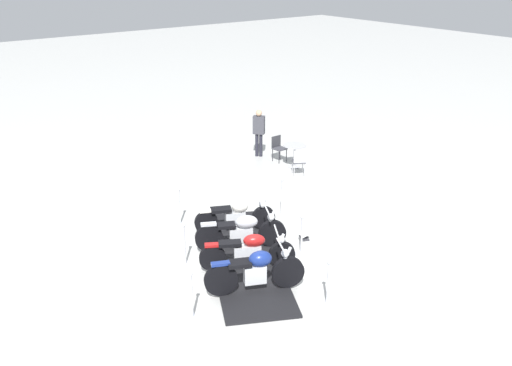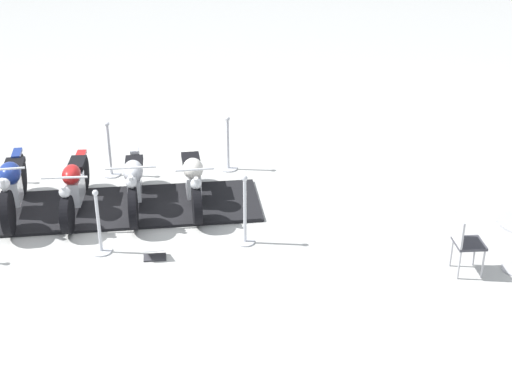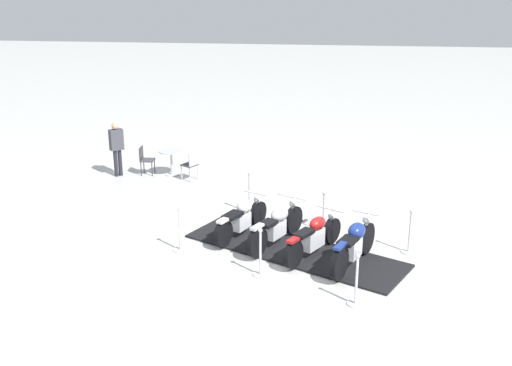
% 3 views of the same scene
% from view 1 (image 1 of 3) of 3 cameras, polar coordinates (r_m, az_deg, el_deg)
% --- Properties ---
extents(ground_plane, '(80.00, 80.00, 0.00)m').
position_cam_1_polar(ground_plane, '(13.92, -1.17, -7.49)').
color(ground_plane, silver).
extents(display_platform, '(3.70, 5.26, 0.05)m').
position_cam_1_polar(display_platform, '(13.91, -1.17, -7.40)').
color(display_platform, black).
rests_on(display_platform, ground_plane).
extents(motorcycle_navy, '(2.03, 1.03, 1.04)m').
position_cam_1_polar(motorcycle_navy, '(12.40, 0.01, -8.51)').
color(motorcycle_navy, black).
rests_on(motorcycle_navy, display_platform).
extents(motorcycle_maroon, '(1.96, 1.26, 0.90)m').
position_cam_1_polar(motorcycle_maroon, '(13.27, -0.72, -6.68)').
color(motorcycle_maroon, black).
rests_on(motorcycle_maroon, display_platform).
extents(motorcycle_chrome, '(2.04, 1.21, 0.99)m').
position_cam_1_polar(motorcycle_chrome, '(14.11, -1.34, -4.70)').
color(motorcycle_chrome, black).
rests_on(motorcycle_chrome, display_platform).
extents(motorcycle_cream, '(1.96, 1.05, 0.89)m').
position_cam_1_polar(motorcycle_cream, '(14.98, -1.96, -3.17)').
color(motorcycle_cream, black).
rests_on(motorcycle_cream, display_platform).
extents(stanchion_left_front, '(0.33, 0.33, 1.06)m').
position_cam_1_polar(stanchion_left_front, '(11.77, -6.31, -11.69)').
color(stanchion_left_front, silver).
rests_on(stanchion_left_front, ground_plane).
extents(stanchion_right_mid, '(0.32, 0.32, 1.03)m').
position_cam_1_polar(stanchion_right_mid, '(14.02, 4.48, -5.79)').
color(stanchion_right_mid, silver).
rests_on(stanchion_right_mid, ground_plane).
extents(stanchion_left_mid, '(0.33, 0.33, 1.06)m').
position_cam_1_polar(stanchion_left_mid, '(13.64, -7.00, -6.70)').
color(stanchion_left_mid, silver).
rests_on(stanchion_left_mid, ground_plane).
extents(stanchion_left_rear, '(0.34, 0.34, 1.05)m').
position_cam_1_polar(stanchion_left_rear, '(15.59, -7.51, -2.96)').
color(stanchion_left_rear, silver).
rests_on(stanchion_left_rear, ground_plane).
extents(stanchion_right_front, '(0.34, 0.34, 1.04)m').
position_cam_1_polar(stanchion_right_front, '(12.22, 7.04, -10.49)').
color(stanchion_right_front, silver).
rests_on(stanchion_right_front, ground_plane).
extents(stanchion_right_rear, '(0.30, 0.30, 1.14)m').
position_cam_1_polar(stanchion_right_rear, '(15.89, 2.55, -1.99)').
color(stanchion_right_rear, silver).
rests_on(stanchion_right_rear, ground_plane).
extents(info_placard, '(0.33, 0.39, 0.19)m').
position_cam_1_polar(info_placard, '(14.89, 4.75, -5.23)').
color(info_placard, '#333338').
rests_on(info_placard, ground_plane).
extents(cafe_table, '(0.76, 0.76, 0.78)m').
position_cam_1_polar(cafe_table, '(19.53, 3.80, 3.21)').
color(cafe_table, '#B7B7BC').
rests_on(cafe_table, ground_plane).
extents(cafe_chair_near_table, '(0.55, 0.55, 0.89)m').
position_cam_1_polar(cafe_chair_near_table, '(18.79, 4.25, 2.22)').
color(cafe_chair_near_table, '#B7B7BC').
rests_on(cafe_chair_near_table, ground_plane).
extents(cafe_chair_across_table, '(0.42, 0.42, 0.88)m').
position_cam_1_polar(cafe_chair_across_table, '(20.12, 2.20, 3.58)').
color(cafe_chair_across_table, '#2D2D33').
rests_on(cafe_chair_across_table, ground_plane).
extents(bystander_person, '(0.43, 0.45, 1.69)m').
position_cam_1_polar(bystander_person, '(20.42, 0.28, 5.33)').
color(bystander_person, '#23232D').
rests_on(bystander_person, ground_plane).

